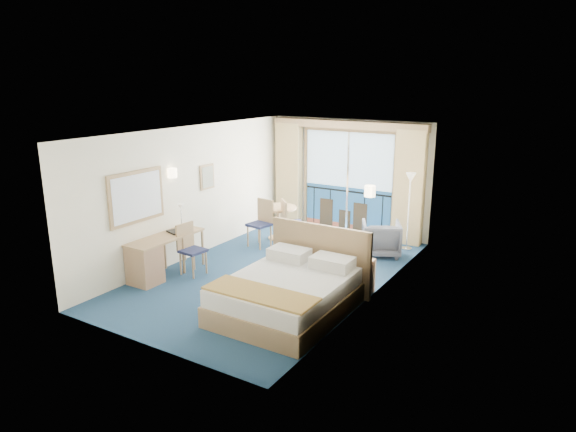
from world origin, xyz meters
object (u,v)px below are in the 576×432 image
(table_chair_a, at_px, (289,220))
(round_table, at_px, (278,215))
(desk, at_px, (149,260))
(armchair, at_px, (381,238))
(nightstand, at_px, (358,277))
(floor_lamp, at_px, (410,192))
(desk_chair, at_px, (190,246))
(table_chair_b, at_px, (262,220))
(bed, at_px, (289,292))

(table_chair_a, bearing_deg, round_table, 16.00)
(desk, bearing_deg, round_table, 79.95)
(armchair, relative_size, round_table, 0.94)
(nightstand, relative_size, floor_lamp, 0.36)
(armchair, height_order, desk_chair, desk_chair)
(armchair, xyz_separation_m, floor_lamp, (0.35, 0.63, 0.92))
(desk, height_order, table_chair_b, table_chair_b)
(nightstand, distance_m, armchair, 2.13)
(bed, height_order, desk, bed)
(floor_lamp, distance_m, desk, 5.49)
(round_table, bearing_deg, floor_lamp, 15.84)
(table_chair_a, bearing_deg, desk_chair, 119.31)
(armchair, bearing_deg, table_chair_a, -14.97)
(desk, relative_size, table_chair_a, 1.57)
(round_table, height_order, table_chair_a, table_chair_a)
(bed, relative_size, desk_chair, 2.32)
(round_table, bearing_deg, table_chair_a, -29.03)
(desk_chair, bearing_deg, table_chair_a, -10.08)
(table_chair_b, bearing_deg, table_chair_a, 44.44)
(bed, xyz_separation_m, armchair, (0.23, 3.34, 0.02))
(table_chair_a, bearing_deg, table_chair_b, 81.58)
(round_table, bearing_deg, table_chair_b, -93.91)
(armchair, height_order, desk, desk)
(table_chair_b, bearing_deg, round_table, 93.99)
(nightstand, height_order, armchair, armchair)
(floor_lamp, relative_size, round_table, 2.00)
(armchair, distance_m, table_chair_b, 2.62)
(desk_chair, bearing_deg, floor_lamp, -35.35)
(bed, height_order, armchair, bed)
(table_chair_b, bearing_deg, desk, -93.44)
(armchair, distance_m, desk, 4.71)
(desk_chair, height_order, table_chair_b, table_chair_b)
(nightstand, bearing_deg, round_table, 146.04)
(floor_lamp, bearing_deg, table_chair_b, -153.78)
(bed, bearing_deg, round_table, 124.96)
(bed, relative_size, desk, 1.41)
(desk_chair, distance_m, round_table, 2.74)
(round_table, bearing_deg, armchair, 3.86)
(table_chair_b, bearing_deg, bed, -40.75)
(desk_chair, bearing_deg, nightstand, -69.94)
(table_chair_b, bearing_deg, armchair, 25.09)
(floor_lamp, height_order, table_chair_a, floor_lamp)
(armchair, bearing_deg, table_chair_b, -9.37)
(table_chair_a, height_order, table_chair_b, table_chair_b)
(armchair, bearing_deg, floor_lamp, -145.75)
(desk_chair, height_order, table_chair_a, table_chair_a)
(nightstand, bearing_deg, armchair, 100.94)
(table_chair_b, bearing_deg, desk_chair, -87.83)
(nightstand, height_order, table_chair_b, table_chair_b)
(armchair, distance_m, round_table, 2.47)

